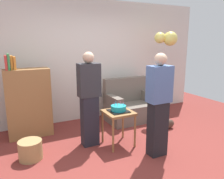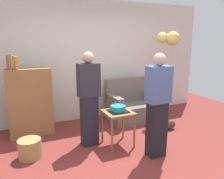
{
  "view_description": "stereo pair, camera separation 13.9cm",
  "coord_description": "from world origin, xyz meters",
  "px_view_note": "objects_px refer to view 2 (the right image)",
  "views": [
    {
      "loc": [
        -1.78,
        -2.77,
        1.81
      ],
      "look_at": [
        -0.05,
        0.69,
        0.95
      ],
      "focal_mm": 35.64,
      "sensor_mm": 36.0,
      "label": 1
    },
    {
      "loc": [
        -1.66,
        -2.83,
        1.81
      ],
      "look_at": [
        -0.05,
        0.69,
        0.95
      ],
      "focal_mm": 35.64,
      "sensor_mm": 36.0,
      "label": 2
    }
  ],
  "objects_px": {
    "bookshelf": "(30,101)",
    "side_table": "(118,117)",
    "birthday_cake": "(118,109)",
    "person_holding_cake": "(158,105)",
    "balloon_bunch": "(169,38)",
    "handbag": "(170,125)",
    "person_blowing_candles": "(89,99)",
    "couch": "(132,106)",
    "wicker_basket": "(30,149)"
  },
  "relations": [
    {
      "from": "side_table",
      "to": "wicker_basket",
      "type": "relative_size",
      "value": 1.7
    },
    {
      "from": "person_holding_cake",
      "to": "bookshelf",
      "type": "bearing_deg",
      "value": -55.24
    },
    {
      "from": "couch",
      "to": "birthday_cake",
      "type": "height_order",
      "value": "couch"
    },
    {
      "from": "wicker_basket",
      "to": "balloon_bunch",
      "type": "height_order",
      "value": "balloon_bunch"
    },
    {
      "from": "bookshelf",
      "to": "wicker_basket",
      "type": "distance_m",
      "value": 1.07
    },
    {
      "from": "birthday_cake",
      "to": "wicker_basket",
      "type": "relative_size",
      "value": 0.89
    },
    {
      "from": "person_holding_cake",
      "to": "birthday_cake",
      "type": "bearing_deg",
      "value": -67.22
    },
    {
      "from": "person_blowing_candles",
      "to": "handbag",
      "type": "bearing_deg",
      "value": -8.98
    },
    {
      "from": "person_holding_cake",
      "to": "wicker_basket",
      "type": "relative_size",
      "value": 4.53
    },
    {
      "from": "handbag",
      "to": "bookshelf",
      "type": "bearing_deg",
      "value": 160.25
    },
    {
      "from": "person_holding_cake",
      "to": "handbag",
      "type": "relative_size",
      "value": 5.82
    },
    {
      "from": "person_holding_cake",
      "to": "handbag",
      "type": "xyz_separation_m",
      "value": [
        0.88,
        0.75,
        -0.73
      ]
    },
    {
      "from": "handbag",
      "to": "couch",
      "type": "bearing_deg",
      "value": 118.02
    },
    {
      "from": "birthday_cake",
      "to": "person_blowing_candles",
      "type": "xyz_separation_m",
      "value": [
        -0.45,
        0.23,
        0.17
      ]
    },
    {
      "from": "couch",
      "to": "side_table",
      "type": "bearing_deg",
      "value": -129.99
    },
    {
      "from": "bookshelf",
      "to": "person_blowing_candles",
      "type": "distance_m",
      "value": 1.26
    },
    {
      "from": "handbag",
      "to": "balloon_bunch",
      "type": "bearing_deg",
      "value": 58.95
    },
    {
      "from": "birthday_cake",
      "to": "balloon_bunch",
      "type": "relative_size",
      "value": 0.16
    },
    {
      "from": "bookshelf",
      "to": "side_table",
      "type": "height_order",
      "value": "bookshelf"
    },
    {
      "from": "person_blowing_candles",
      "to": "bookshelf",
      "type": "bearing_deg",
      "value": 128.67
    },
    {
      "from": "bookshelf",
      "to": "birthday_cake",
      "type": "xyz_separation_m",
      "value": [
        1.34,
        -1.1,
        -0.01
      ]
    },
    {
      "from": "wicker_basket",
      "to": "balloon_bunch",
      "type": "xyz_separation_m",
      "value": [
        3.11,
        0.63,
        1.7
      ]
    },
    {
      "from": "bookshelf",
      "to": "side_table",
      "type": "xyz_separation_m",
      "value": [
        1.34,
        -1.1,
        -0.15
      ]
    },
    {
      "from": "bookshelf",
      "to": "balloon_bunch",
      "type": "height_order",
      "value": "balloon_bunch"
    },
    {
      "from": "couch",
      "to": "birthday_cake",
      "type": "relative_size",
      "value": 3.44
    },
    {
      "from": "wicker_basket",
      "to": "balloon_bunch",
      "type": "relative_size",
      "value": 0.18
    },
    {
      "from": "side_table",
      "to": "wicker_basket",
      "type": "bearing_deg",
      "value": 173.19
    },
    {
      "from": "side_table",
      "to": "person_blowing_candles",
      "type": "distance_m",
      "value": 0.59
    },
    {
      "from": "balloon_bunch",
      "to": "wicker_basket",
      "type": "bearing_deg",
      "value": -168.52
    },
    {
      "from": "person_holding_cake",
      "to": "wicker_basket",
      "type": "bearing_deg",
      "value": -33.29
    },
    {
      "from": "person_blowing_candles",
      "to": "person_holding_cake",
      "type": "height_order",
      "value": "same"
    },
    {
      "from": "birthday_cake",
      "to": "person_holding_cake",
      "type": "height_order",
      "value": "person_holding_cake"
    },
    {
      "from": "person_blowing_candles",
      "to": "balloon_bunch",
      "type": "height_order",
      "value": "balloon_bunch"
    },
    {
      "from": "handbag",
      "to": "wicker_basket",
      "type": "bearing_deg",
      "value": 179.8
    },
    {
      "from": "side_table",
      "to": "birthday_cake",
      "type": "distance_m",
      "value": 0.14
    },
    {
      "from": "handbag",
      "to": "balloon_bunch",
      "type": "relative_size",
      "value": 0.14
    },
    {
      "from": "couch",
      "to": "bookshelf",
      "type": "xyz_separation_m",
      "value": [
        -2.17,
        0.11,
        0.33
      ]
    },
    {
      "from": "bookshelf",
      "to": "side_table",
      "type": "distance_m",
      "value": 1.74
    },
    {
      "from": "bookshelf",
      "to": "wicker_basket",
      "type": "height_order",
      "value": "bookshelf"
    },
    {
      "from": "person_blowing_candles",
      "to": "wicker_basket",
      "type": "distance_m",
      "value": 1.22
    },
    {
      "from": "side_table",
      "to": "handbag",
      "type": "xyz_separation_m",
      "value": [
        1.27,
        0.16,
        -0.42
      ]
    },
    {
      "from": "person_holding_cake",
      "to": "handbag",
      "type": "bearing_deg",
      "value": -150.79
    },
    {
      "from": "side_table",
      "to": "handbag",
      "type": "distance_m",
      "value": 1.35
    },
    {
      "from": "bookshelf",
      "to": "handbag",
      "type": "height_order",
      "value": "bookshelf"
    },
    {
      "from": "side_table",
      "to": "person_blowing_candles",
      "type": "height_order",
      "value": "person_blowing_candles"
    },
    {
      "from": "person_blowing_candles",
      "to": "person_holding_cake",
      "type": "distance_m",
      "value": 1.16
    },
    {
      "from": "side_table",
      "to": "person_holding_cake",
      "type": "xyz_separation_m",
      "value": [
        0.39,
        -0.58,
        0.31
      ]
    },
    {
      "from": "side_table",
      "to": "balloon_bunch",
      "type": "xyz_separation_m",
      "value": [
        1.66,
        0.81,
        1.33
      ]
    },
    {
      "from": "bookshelf",
      "to": "birthday_cake",
      "type": "bearing_deg",
      "value": -39.46
    },
    {
      "from": "wicker_basket",
      "to": "handbag",
      "type": "xyz_separation_m",
      "value": [
        2.73,
        -0.01,
        -0.05
      ]
    }
  ]
}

